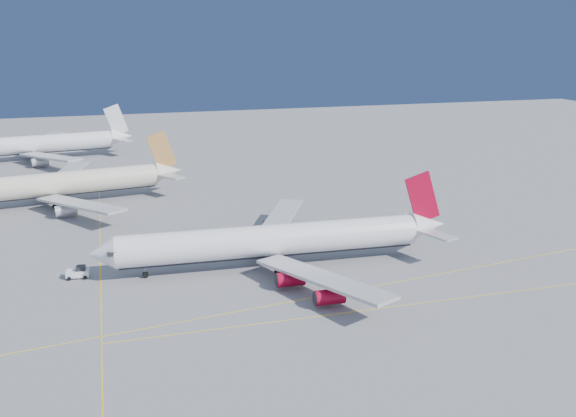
{
  "coord_description": "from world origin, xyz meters",
  "views": [
    {
      "loc": [
        -37.04,
        -105.01,
        45.89
      ],
      "look_at": [
        0.47,
        25.68,
        7.0
      ],
      "focal_mm": 40.0,
      "sensor_mm": 36.0,
      "label": 1
    }
  ],
  "objects_px": {
    "airliner_virgin": "(279,240)",
    "airliner_third": "(35,145)",
    "pushback_tug": "(78,272)",
    "airliner_etihad": "(56,184)"
  },
  "relations": [
    {
      "from": "airliner_virgin",
      "to": "airliner_etihad",
      "type": "xyz_separation_m",
      "value": [
        -44.68,
        60.14,
        0.15
      ]
    },
    {
      "from": "airliner_virgin",
      "to": "airliner_third",
      "type": "xyz_separation_m",
      "value": [
        -55.17,
        123.85,
        0.25
      ]
    },
    {
      "from": "airliner_virgin",
      "to": "pushback_tug",
      "type": "bearing_deg",
      "value": 175.57
    },
    {
      "from": "airliner_virgin",
      "to": "airliner_third",
      "type": "height_order",
      "value": "airliner_third"
    },
    {
      "from": "airliner_etihad",
      "to": "airliner_third",
      "type": "relative_size",
      "value": 1.0
    },
    {
      "from": "airliner_virgin",
      "to": "pushback_tug",
      "type": "height_order",
      "value": "airliner_virgin"
    },
    {
      "from": "airliner_third",
      "to": "pushback_tug",
      "type": "relative_size",
      "value": 15.74
    },
    {
      "from": "airliner_etihad",
      "to": "airliner_third",
      "type": "distance_m",
      "value": 64.57
    },
    {
      "from": "pushback_tug",
      "to": "airliner_virgin",
      "type": "bearing_deg",
      "value": -0.62
    },
    {
      "from": "airliner_etihad",
      "to": "airliner_virgin",
      "type": "bearing_deg",
      "value": -62.47
    }
  ]
}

